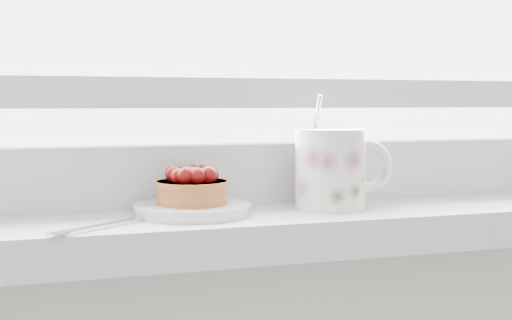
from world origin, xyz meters
name	(u,v)px	position (x,y,z in m)	size (l,w,h in m)	color
saucer	(192,209)	(-0.09, 1.89, 0.95)	(0.12, 0.12, 0.01)	silver
raspberry_tart	(192,186)	(-0.09, 1.89, 0.97)	(0.08, 0.08, 0.04)	#994E21
floral_mug	(333,167)	(0.07, 1.88, 0.99)	(0.12, 0.09, 0.13)	silver
fork	(131,221)	(-0.16, 1.86, 0.94)	(0.17, 0.14, 0.00)	silver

